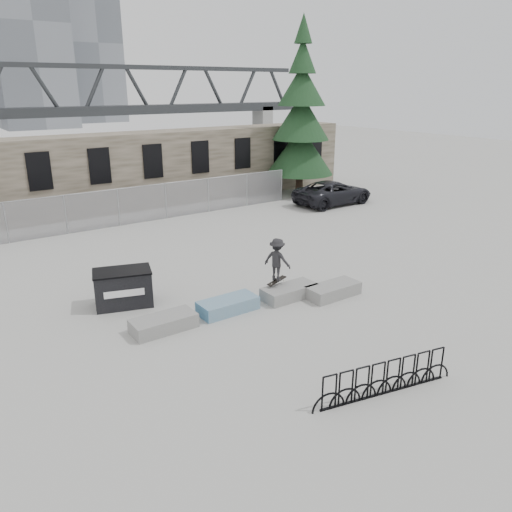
{
  "coord_description": "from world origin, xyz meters",
  "views": [
    {
      "loc": [
        -8.88,
        -12.98,
        7.17
      ],
      "look_at": [
        0.94,
        1.04,
        1.3
      ],
      "focal_mm": 35.0,
      "sensor_mm": 36.0,
      "label": 1
    }
  ],
  "objects_px": {
    "planter_center_left": "(228,305)",
    "dumpster": "(123,288)",
    "planter_center_right": "(289,291)",
    "bike_rack": "(385,378)",
    "spruce_tree": "(301,122)",
    "planter_far_left": "(164,323)",
    "suv": "(333,192)",
    "skateboarder": "(277,260)",
    "planter_offset": "(333,290)"
  },
  "relations": [
    {
      "from": "planter_center_left",
      "to": "planter_center_right",
      "type": "relative_size",
      "value": 1.0
    },
    {
      "from": "planter_far_left",
      "to": "bike_rack",
      "type": "bearing_deg",
      "value": -64.41
    },
    {
      "from": "bike_rack",
      "to": "planter_center_left",
      "type": "bearing_deg",
      "value": 95.94
    },
    {
      "from": "planter_far_left",
      "to": "planter_center_left",
      "type": "relative_size",
      "value": 1.0
    },
    {
      "from": "planter_center_left",
      "to": "planter_center_right",
      "type": "xyz_separation_m",
      "value": [
        2.39,
        -0.28,
        0.0
      ]
    },
    {
      "from": "spruce_tree",
      "to": "bike_rack",
      "type": "bearing_deg",
      "value": -124.66
    },
    {
      "from": "planter_far_left",
      "to": "planter_center_right",
      "type": "relative_size",
      "value": 1.0
    },
    {
      "from": "dumpster",
      "to": "spruce_tree",
      "type": "relative_size",
      "value": 0.19
    },
    {
      "from": "planter_offset",
      "to": "spruce_tree",
      "type": "height_order",
      "value": "spruce_tree"
    },
    {
      "from": "planter_far_left",
      "to": "bike_rack",
      "type": "distance_m",
      "value": 6.88
    },
    {
      "from": "planter_center_left",
      "to": "planter_offset",
      "type": "height_order",
      "value": "same"
    },
    {
      "from": "planter_center_left",
      "to": "dumpster",
      "type": "distance_m",
      "value": 3.66
    },
    {
      "from": "bike_rack",
      "to": "skateboarder",
      "type": "height_order",
      "value": "skateboarder"
    },
    {
      "from": "dumpster",
      "to": "bike_rack",
      "type": "bearing_deg",
      "value": -51.99
    },
    {
      "from": "planter_center_right",
      "to": "planter_offset",
      "type": "relative_size",
      "value": 1.0
    },
    {
      "from": "planter_center_right",
      "to": "skateboarder",
      "type": "bearing_deg",
      "value": 133.08
    },
    {
      "from": "skateboarder",
      "to": "planter_offset",
      "type": "bearing_deg",
      "value": -149.94
    },
    {
      "from": "planter_far_left",
      "to": "planter_center_right",
      "type": "bearing_deg",
      "value": -3.52
    },
    {
      "from": "planter_center_left",
      "to": "spruce_tree",
      "type": "xyz_separation_m",
      "value": [
        14.25,
        13.48,
        4.58
      ]
    },
    {
      "from": "bike_rack",
      "to": "skateboarder",
      "type": "bearing_deg",
      "value": 77.05
    },
    {
      "from": "dumpster",
      "to": "suv",
      "type": "xyz_separation_m",
      "value": [
        16.57,
        7.25,
        0.11
      ]
    },
    {
      "from": "dumpster",
      "to": "bike_rack",
      "type": "distance_m",
      "value": 9.29
    },
    {
      "from": "planter_center_left",
      "to": "spruce_tree",
      "type": "relative_size",
      "value": 0.17
    },
    {
      "from": "dumpster",
      "to": "suv",
      "type": "distance_m",
      "value": 18.09
    },
    {
      "from": "planter_far_left",
      "to": "spruce_tree",
      "type": "xyz_separation_m",
      "value": [
        16.57,
        13.48,
        4.58
      ]
    },
    {
      "from": "planter_center_right",
      "to": "skateboarder",
      "type": "distance_m",
      "value": 1.25
    },
    {
      "from": "planter_center_right",
      "to": "bike_rack",
      "type": "xyz_separation_m",
      "value": [
        -1.75,
        -5.91,
        0.2
      ]
    },
    {
      "from": "planter_center_right",
      "to": "bike_rack",
      "type": "relative_size",
      "value": 0.5
    },
    {
      "from": "planter_center_right",
      "to": "planter_center_left",
      "type": "bearing_deg",
      "value": 173.27
    },
    {
      "from": "planter_center_right",
      "to": "suv",
      "type": "xyz_separation_m",
      "value": [
        11.55,
        10.03,
        0.5
      ]
    },
    {
      "from": "planter_far_left",
      "to": "planter_center_left",
      "type": "xyz_separation_m",
      "value": [
        2.33,
        -0.01,
        0.0
      ]
    },
    {
      "from": "suv",
      "to": "planter_center_right",
      "type": "bearing_deg",
      "value": 129.99
    },
    {
      "from": "planter_far_left",
      "to": "suv",
      "type": "relative_size",
      "value": 0.37
    },
    {
      "from": "planter_far_left",
      "to": "planter_center_left",
      "type": "distance_m",
      "value": 2.33
    },
    {
      "from": "bike_rack",
      "to": "spruce_tree",
      "type": "height_order",
      "value": "spruce_tree"
    },
    {
      "from": "planter_far_left",
      "to": "planter_center_right",
      "type": "distance_m",
      "value": 4.72
    },
    {
      "from": "dumpster",
      "to": "spruce_tree",
      "type": "xyz_separation_m",
      "value": [
        16.88,
        10.98,
        4.19
      ]
    },
    {
      "from": "planter_offset",
      "to": "bike_rack",
      "type": "relative_size",
      "value": 0.5
    },
    {
      "from": "planter_center_left",
      "to": "dumpster",
      "type": "xyz_separation_m",
      "value": [
        -2.63,
        2.51,
        0.39
      ]
    },
    {
      "from": "planter_offset",
      "to": "suv",
      "type": "bearing_deg",
      "value": 46.74
    },
    {
      "from": "planter_far_left",
      "to": "dumpster",
      "type": "bearing_deg",
      "value": 97.02
    },
    {
      "from": "planter_center_left",
      "to": "skateboarder",
      "type": "height_order",
      "value": "skateboarder"
    },
    {
      "from": "bike_rack",
      "to": "planter_far_left",
      "type": "bearing_deg",
      "value": 115.59
    },
    {
      "from": "planter_center_right",
      "to": "bike_rack",
      "type": "distance_m",
      "value": 6.16
    },
    {
      "from": "planter_center_left",
      "to": "bike_rack",
      "type": "relative_size",
      "value": 0.5
    },
    {
      "from": "planter_offset",
      "to": "planter_far_left",
      "type": "bearing_deg",
      "value": 170.11
    },
    {
      "from": "planter_center_left",
      "to": "dumpster",
      "type": "bearing_deg",
      "value": 136.42
    },
    {
      "from": "planter_center_right",
      "to": "planter_offset",
      "type": "distance_m",
      "value": 1.58
    },
    {
      "from": "planter_center_left",
      "to": "spruce_tree",
      "type": "distance_m",
      "value": 20.14
    },
    {
      "from": "planter_center_left",
      "to": "skateboarder",
      "type": "relative_size",
      "value": 1.21
    }
  ]
}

